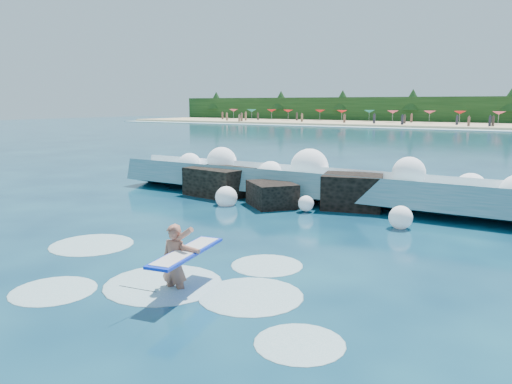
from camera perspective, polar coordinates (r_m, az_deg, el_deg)
ground at (r=14.39m, az=-9.36°, el=-5.35°), size 200.00×200.00×0.00m
beach at (r=88.94m, az=26.10°, el=6.78°), size 140.00×20.00×0.40m
wet_band at (r=78.02m, az=25.23°, el=6.40°), size 140.00×5.00×0.08m
treeline at (r=98.82m, az=26.83°, el=8.29°), size 140.00×4.00×5.00m
breaking_wave at (r=19.79m, az=8.39°, el=0.61°), size 18.95×2.91×1.63m
rock_cluster at (r=19.50m, az=2.03°, el=0.26°), size 8.31×3.46×1.47m
surfer_with_board at (r=10.39m, az=-8.99°, el=-7.88°), size 1.07×2.87×1.67m
wave_spray at (r=19.60m, az=8.52°, el=1.80°), size 14.58×4.50×2.10m
surf_foam at (r=11.41m, az=-10.31°, el=-9.52°), size 9.27×5.47×0.13m
beach_umbrellas at (r=91.07m, az=26.11°, el=8.12°), size 110.02×6.82×0.50m
beachgoers at (r=89.65m, az=15.21°, el=8.04°), size 108.77×13.58×1.92m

